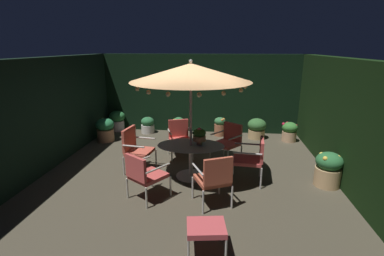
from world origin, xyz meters
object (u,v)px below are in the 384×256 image
patio_chair_southeast (144,173)px  potted_plant_back_right (220,126)px  patio_dining_table (191,153)px  centerpiece_planter (199,135)px  patio_chair_north (229,140)px  potted_plant_left_far (105,129)px  patio_chair_northeast (180,136)px  potted_plant_back_left (148,125)px  potted_plant_right_far (257,128)px  potted_plant_left_near (179,125)px  potted_plant_right_near (289,131)px  ottoman_footrest (206,228)px  patio_umbrella (191,73)px  potted_plant_front_corner (328,169)px  patio_chair_east (135,147)px  patio_chair_southwest (252,157)px  potted_plant_back_center (117,120)px  patio_chair_south (214,177)px

patio_chair_southeast → potted_plant_back_right: bearing=72.6°
patio_dining_table → patio_chair_southeast: (-0.75, -1.07, -0.02)m
centerpiece_planter → patio_chair_north: size_ratio=0.40×
patio_dining_table → potted_plant_left_far: patio_dining_table is taller
patio_chair_northeast → centerpiece_planter: bearing=-62.9°
potted_plant_back_left → potted_plant_right_far: bearing=-3.1°
potted_plant_left_near → potted_plant_right_near: size_ratio=0.94×
ottoman_footrest → potted_plant_right_far: potted_plant_right_far is taller
potted_plant_back_left → patio_umbrella: bearing=-60.4°
potted_plant_left_near → potted_plant_front_corner: size_ratio=0.77×
patio_chair_northeast → potted_plant_right_far: 2.81m
potted_plant_left_near → patio_chair_north: bearing=-54.0°
patio_chair_east → potted_plant_left_near: size_ratio=1.84×
potted_plant_left_far → potted_plant_left_near: bearing=25.9°
potted_plant_front_corner → patio_chair_north: bearing=151.0°
potted_plant_back_right → potted_plant_front_corner: 3.98m
patio_dining_table → centerpiece_planter: size_ratio=3.82×
centerpiece_planter → patio_chair_east: size_ratio=0.37×
centerpiece_planter → patio_chair_northeast: size_ratio=0.40×
patio_chair_southwest → potted_plant_left_far: bearing=151.0°
patio_chair_southwest → potted_plant_right_far: 3.16m
potted_plant_right_far → potted_plant_left_far: bearing=-170.0°
potted_plant_back_left → potted_plant_front_corner: bearing=-35.3°
patio_chair_southeast → patio_dining_table: bearing=55.2°
patio_chair_southwest → potted_plant_back_right: bearing=102.5°
patio_dining_table → potted_plant_right_near: size_ratio=2.47×
patio_chair_east → potted_plant_back_left: (-0.52, 3.01, -0.31)m
patio_dining_table → potted_plant_front_corner: size_ratio=2.01×
potted_plant_back_center → potted_plant_back_left: 1.12m
potted_plant_right_far → potted_plant_left_far: potted_plant_left_far is taller
patio_chair_east → patio_chair_southeast: patio_chair_east is taller
potted_plant_front_corner → patio_chair_east: bearing=175.8°
patio_chair_north → patio_chair_south: 2.21m
potted_plant_right_far → potted_plant_back_center: (-4.65, 0.35, 0.04)m
patio_chair_northeast → potted_plant_back_right: size_ratio=1.58×
ottoman_footrest → patio_chair_southwest: bearing=70.2°
potted_plant_back_right → centerpiece_planter: bearing=-97.3°
patio_dining_table → potted_plant_back_left: size_ratio=2.72×
patio_chair_northeast → potted_plant_back_left: patio_chair_northeast is taller
patio_chair_north → potted_plant_left_far: 3.88m
patio_chair_southeast → patio_chair_southwest: (2.05, 0.96, 0.05)m
potted_plant_left_near → potted_plant_right_near: (3.46, -0.40, 0.03)m
patio_dining_table → potted_plant_right_near: (2.69, 2.80, -0.24)m
patio_umbrella → patio_chair_northeast: size_ratio=2.68×
patio_umbrella → potted_plant_front_corner: size_ratio=3.51×
ottoman_footrest → potted_plant_right_far: size_ratio=0.94×
patio_chair_northeast → potted_plant_left_far: patio_chair_northeast is taller
patio_umbrella → patio_chair_southeast: size_ratio=2.78×
ottoman_footrest → potted_plant_back_center: size_ratio=0.87×
patio_umbrella → patio_chair_southwest: 2.15m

